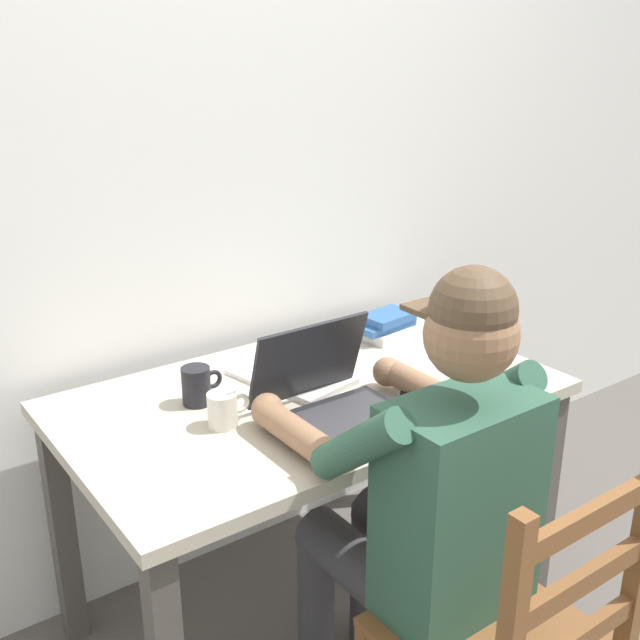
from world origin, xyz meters
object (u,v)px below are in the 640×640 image
(desk, at_px, (310,425))
(coffee_mug_dark, at_px, (197,385))
(coffee_mug_white, at_px, (224,410))
(book_stack_main, at_px, (386,325))
(seated_person, at_px, (424,493))
(laptop, at_px, (329,396))
(computer_mouse, at_px, (415,398))

(desk, bearing_deg, coffee_mug_dark, 158.02)
(coffee_mug_white, height_order, coffee_mug_dark, coffee_mug_dark)
(coffee_mug_white, xyz_separation_m, book_stack_main, (0.71, 0.22, -0.00))
(seated_person, height_order, coffee_mug_white, seated_person)
(desk, relative_size, seated_person, 1.06)
(book_stack_main, bearing_deg, seated_person, -123.98)
(coffee_mug_white, relative_size, coffee_mug_dark, 0.99)
(desk, height_order, laptop, laptop)
(desk, bearing_deg, book_stack_main, 23.67)
(coffee_mug_white, bearing_deg, laptop, -23.81)
(desk, relative_size, laptop, 3.96)
(coffee_mug_dark, bearing_deg, book_stack_main, 6.05)
(desk, distance_m, laptop, 0.21)
(desk, relative_size, book_stack_main, 6.46)
(coffee_mug_white, bearing_deg, computer_mouse, -21.74)
(coffee_mug_dark, bearing_deg, laptop, -47.30)
(laptop, xyz_separation_m, book_stack_main, (0.47, 0.33, -0.01))
(seated_person, height_order, book_stack_main, seated_person)
(book_stack_main, bearing_deg, laptop, -144.89)
(laptop, distance_m, coffee_mug_white, 0.26)
(computer_mouse, bearing_deg, laptop, 160.59)
(coffee_mug_dark, height_order, book_stack_main, coffee_mug_dark)
(desk, distance_m, book_stack_main, 0.49)
(desk, bearing_deg, coffee_mug_white, -172.65)
(laptop, bearing_deg, coffee_mug_white, 156.19)
(desk, distance_m, seated_person, 0.47)
(computer_mouse, bearing_deg, desk, 128.86)
(seated_person, distance_m, book_stack_main, 0.79)
(desk, distance_m, computer_mouse, 0.31)
(coffee_mug_dark, bearing_deg, desk, -21.98)
(seated_person, height_order, laptop, seated_person)
(seated_person, distance_m, coffee_mug_dark, 0.65)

